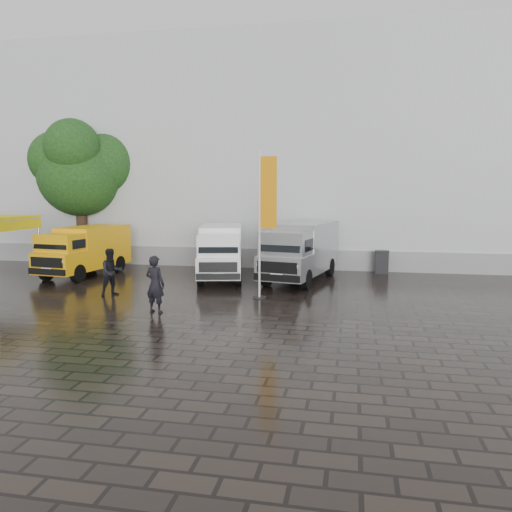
% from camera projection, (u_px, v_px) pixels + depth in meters
% --- Properties ---
extents(ground, '(120.00, 120.00, 0.00)m').
position_uv_depth(ground, '(262.00, 303.00, 17.62)').
color(ground, black).
rests_on(ground, ground).
extents(exhibition_hall, '(44.00, 16.00, 12.00)m').
position_uv_depth(exhibition_hall, '(338.00, 159.00, 32.04)').
color(exhibition_hall, silver).
rests_on(exhibition_hall, ground).
extents(hall_plinth, '(44.00, 0.15, 1.00)m').
position_uv_depth(hall_plinth, '(330.00, 260.00, 24.91)').
color(hall_plinth, gray).
rests_on(hall_plinth, ground).
extents(van_yellow, '(2.50, 5.10, 2.26)m').
position_uv_depth(van_yellow, '(84.00, 252.00, 23.11)').
color(van_yellow, '#FFB20D').
rests_on(van_yellow, ground).
extents(van_white, '(2.94, 5.67, 2.34)m').
position_uv_depth(van_white, '(221.00, 253.00, 22.43)').
color(van_white, white).
rests_on(van_white, ground).
extents(van_silver, '(3.12, 6.09, 2.52)m').
position_uv_depth(van_silver, '(301.00, 252.00, 21.87)').
color(van_silver, '#A3A4A7').
rests_on(van_silver, ground).
extents(flagpole, '(0.88, 0.50, 5.36)m').
position_uv_depth(flagpole, '(265.00, 216.00, 17.97)').
color(flagpole, black).
rests_on(flagpole, ground).
extents(tree, '(4.38, 4.38, 7.86)m').
position_uv_depth(tree, '(79.00, 170.00, 26.74)').
color(tree, black).
rests_on(tree, ground).
extents(wheelie_bin, '(0.68, 0.68, 1.09)m').
position_uv_depth(wheelie_bin, '(382.00, 262.00, 23.95)').
color(wheelie_bin, black).
rests_on(wheelie_bin, ground).
extents(person_front, '(0.77, 0.60, 1.87)m').
position_uv_depth(person_front, '(155.00, 284.00, 16.07)').
color(person_front, black).
rests_on(person_front, ground).
extents(person_tent, '(1.08, 1.09, 1.77)m').
position_uv_depth(person_tent, '(112.00, 272.00, 18.78)').
color(person_tent, black).
rests_on(person_tent, ground).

